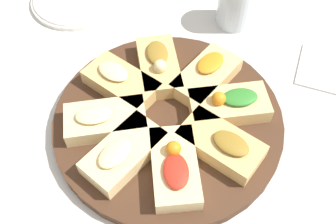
{
  "coord_description": "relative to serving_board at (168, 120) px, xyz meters",
  "views": [
    {
      "loc": [
        -0.28,
        0.32,
        0.62
      ],
      "look_at": [
        0.0,
        0.0,
        0.04
      ],
      "focal_mm": 42.0,
      "sensor_mm": 36.0,
      "label": 1
    }
  ],
  "objects": [
    {
      "name": "focaccia_slice_3",
      "position": [
        -0.08,
        0.08,
        0.03
      ],
      "size": [
        0.16,
        0.15,
        0.05
      ],
      "color": "#E5C689",
      "rests_on": "serving_board"
    },
    {
      "name": "focaccia_slice_2",
      "position": [
        -0.0,
        0.12,
        0.03
      ],
      "size": [
        0.08,
        0.15,
        0.04
      ],
      "color": "#E5C689",
      "rests_on": "serving_board"
    },
    {
      "name": "focaccia_slice_7",
      "position": [
        0.09,
        -0.07,
        0.03
      ],
      "size": [
        0.16,
        0.15,
        0.05
      ],
      "color": "tan",
      "rests_on": "serving_board"
    },
    {
      "name": "serving_board",
      "position": [
        0.0,
        0.0,
        0.0
      ],
      "size": [
        0.43,
        0.43,
        0.02
      ],
      "primitive_type": "cylinder",
      "color": "#422819",
      "rests_on": "ground_plane"
    },
    {
      "name": "focaccia_slice_4",
      "position": [
        -0.11,
        -0.01,
        0.03
      ],
      "size": [
        0.15,
        0.08,
        0.04
      ],
      "color": "tan",
      "rests_on": "serving_board"
    },
    {
      "name": "focaccia_slice_0",
      "position": [
        0.11,
        0.01,
        0.03
      ],
      "size": [
        0.15,
        0.08,
        0.04
      ],
      "color": "tan",
      "rests_on": "serving_board"
    },
    {
      "name": "water_glass",
      "position": [
        0.08,
        -0.32,
        0.04
      ],
      "size": [
        0.08,
        0.08,
        0.1
      ],
      "primitive_type": "cylinder",
      "color": "silver",
      "rests_on": "ground_plane"
    },
    {
      "name": "napkin_stack",
      "position": [
        -0.18,
        -0.33,
        -0.01
      ],
      "size": [
        0.18,
        0.17,
        0.01
      ],
      "primitive_type": "cube",
      "rotation": [
        0.0,
        0.0,
        0.37
      ],
      "color": "white",
      "rests_on": "ground_plane"
    },
    {
      "name": "focaccia_slice_1",
      "position": [
        0.07,
        0.09,
        0.03
      ],
      "size": [
        0.15,
        0.16,
        0.04
      ],
      "color": "#E5C689",
      "rests_on": "serving_board"
    },
    {
      "name": "ground_plane",
      "position": [
        0.0,
        0.0,
        -0.01
      ],
      "size": [
        3.0,
        3.0,
        0.0
      ],
      "primitive_type": "plane",
      "color": "beige"
    },
    {
      "name": "focaccia_slice_6",
      "position": [
        0.0,
        -0.11,
        0.03
      ],
      "size": [
        0.08,
        0.15,
        0.04
      ],
      "color": "#DBB775",
      "rests_on": "serving_board"
    },
    {
      "name": "focaccia_slice_5",
      "position": [
        -0.07,
        -0.09,
        0.03
      ],
      "size": [
        0.15,
        0.16,
        0.05
      ],
      "color": "#DBB775",
      "rests_on": "serving_board"
    }
  ]
}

